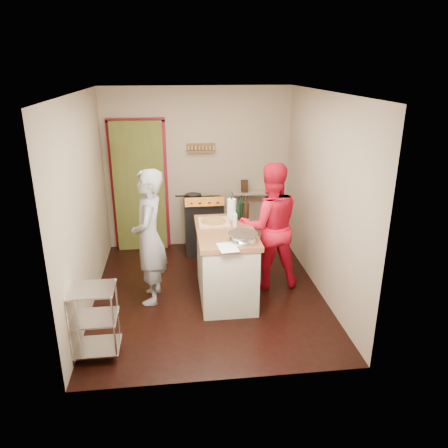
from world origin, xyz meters
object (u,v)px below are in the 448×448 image
(person_red, at_px, (270,226))
(wire_shelving, at_px, (94,319))
(person_stripe, at_px, (149,238))
(island, at_px, (226,262))
(stove, at_px, (204,225))

(person_red, bearing_deg, wire_shelving, 30.73)
(wire_shelving, relative_size, person_red, 0.46)
(person_stripe, xyz_separation_m, person_red, (1.59, 0.24, -0.00))
(person_red, bearing_deg, person_stripe, 6.77)
(person_red, bearing_deg, island, 20.77)
(person_stripe, bearing_deg, island, 92.39)
(stove, bearing_deg, wire_shelving, -116.85)
(person_stripe, distance_m, person_red, 1.61)
(stove, xyz_separation_m, person_stripe, (-0.79, -1.51, 0.42))
(person_stripe, relative_size, person_red, 1.00)
(island, bearing_deg, person_stripe, 178.76)
(wire_shelving, distance_m, person_red, 2.56)
(wire_shelving, distance_m, person_stripe, 1.31)
(stove, relative_size, person_stripe, 0.58)
(stove, xyz_separation_m, island, (0.18, -1.53, 0.05))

